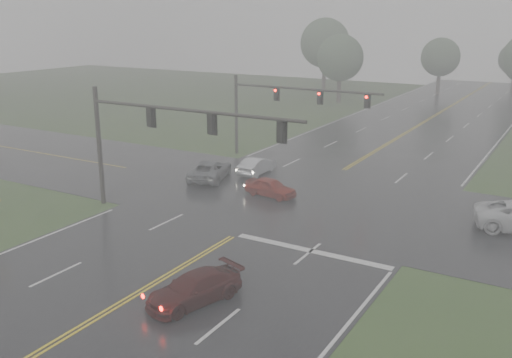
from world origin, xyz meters
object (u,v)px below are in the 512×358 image
Objects in this scene: sedan_red at (270,196)px; sedan_silver at (257,174)px; sedan_maroon at (195,302)px; car_grey at (210,179)px; signal_gantry_near at (154,129)px; signal_gantry_far at (278,102)px.

sedan_silver is at bearing 46.01° from sedan_red.
sedan_maroon is 1.11× the size of sedan_silver.
car_grey is at bearing 53.38° from sedan_silver.
sedan_red is 9.34m from signal_gantry_near.
sedan_silver is (-3.55, 4.34, 0.00)m from sedan_red.
sedan_maroon is 0.30× the size of signal_gantry_near.
sedan_silver is at bearing -144.57° from car_grey.
signal_gantry_far is at bearing 32.33° from sedan_red.
signal_gantry_near is at bearing -88.60° from signal_gantry_far.
signal_gantry_far is (-4.45, 9.31, 4.76)m from sedan_red.
signal_gantry_far is (1.31, 7.98, 4.76)m from car_grey.
signal_gantry_near is (-4.07, -6.59, 5.22)m from sedan_red.
sedan_red is 5.61m from sedan_silver.
sedan_silver is 0.27× the size of signal_gantry_near.
signal_gantry_far is (-8.73, 23.57, 4.76)m from sedan_maroon.
sedan_silver is 0.78× the size of car_grey.
signal_gantry_near is at bearing 87.10° from sedan_silver.
car_grey is 9.64m from signal_gantry_near.
car_grey is at bearing -99.35° from signal_gantry_far.
signal_gantry_near is 1.10× the size of signal_gantry_far.
sedan_maroon is at bearing -42.61° from signal_gantry_near.
sedan_red is at bearing 58.32° from signal_gantry_near.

